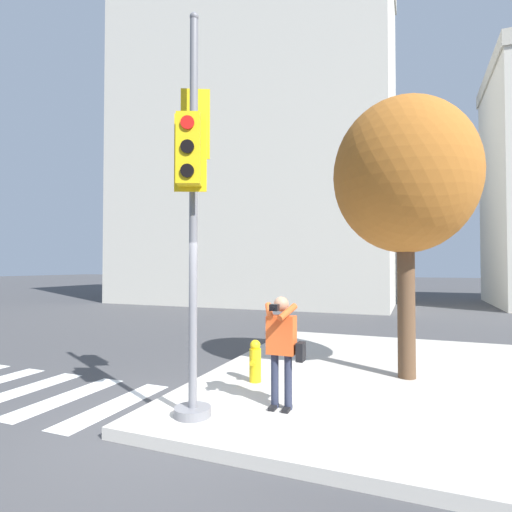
# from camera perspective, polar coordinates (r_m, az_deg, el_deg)

# --- Properties ---
(ground_plane) EXTENTS (160.00, 160.00, 0.00)m
(ground_plane) POSITION_cam_1_polar(r_m,az_deg,el_deg) (5.91, -13.72, -23.06)
(ground_plane) COLOR #424244
(sidewalk_corner) EXTENTS (8.00, 8.00, 0.16)m
(sidewalk_corner) POSITION_cam_1_polar(r_m,az_deg,el_deg) (8.27, 24.16, -16.05)
(sidewalk_corner) COLOR #BCB7AD
(sidewalk_corner) RESTS_ON ground_plane
(crosswalk_stripes) EXTENTS (4.51, 2.25, 0.01)m
(crosswalk_stripes) POSITION_cam_1_polar(r_m,az_deg,el_deg) (8.42, -30.39, -16.25)
(crosswalk_stripes) COLOR silver
(crosswalk_stripes) RESTS_ON ground_plane
(traffic_signal_pole) EXTENTS (0.71, 1.10, 5.53)m
(traffic_signal_pole) POSITION_cam_1_polar(r_m,az_deg,el_deg) (5.60, -9.00, 9.62)
(traffic_signal_pole) COLOR slate
(traffic_signal_pole) RESTS_ON sidewalk_corner
(person_photographer) EXTENTS (0.58, 0.54, 1.59)m
(person_photographer) POSITION_cam_1_polar(r_m,az_deg,el_deg) (5.81, 3.76, -12.13)
(person_photographer) COLOR black
(person_photographer) RESTS_ON sidewalk_corner
(street_tree) EXTENTS (2.59, 2.59, 5.11)m
(street_tree) POSITION_cam_1_polar(r_m,az_deg,el_deg) (7.95, 20.51, 10.51)
(street_tree) COLOR brown
(street_tree) RESTS_ON sidewalk_corner
(fire_hydrant) EXTENTS (0.20, 0.26, 0.73)m
(fire_hydrant) POSITION_cam_1_polar(r_m,az_deg,el_deg) (7.21, -0.12, -14.79)
(fire_hydrant) COLOR yellow
(fire_hydrant) RESTS_ON sidewalk_corner
(building_left) EXTENTS (16.35, 9.05, 19.61)m
(building_left) POSITION_cam_1_polar(r_m,az_deg,el_deg) (25.90, 0.11, 15.68)
(building_left) COLOR beige
(building_left) RESTS_ON ground_plane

